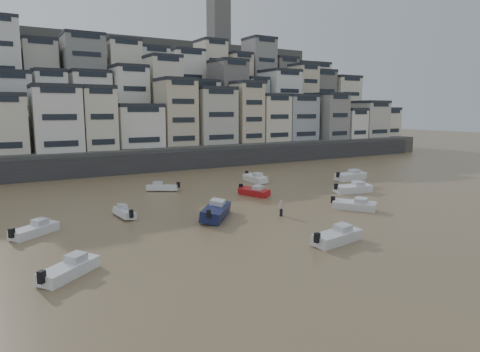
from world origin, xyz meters
TOP-DOWN VIEW (x-y plane):
  - harbor_wall at (10.00, 65.00)m, footprint 140.00×3.00m
  - hillside at (14.73, 104.84)m, footprint 141.04×66.00m
  - boat_a at (10.30, 15.83)m, footprint 5.77×2.67m
  - boat_b at (20.62, 23.84)m, footprint 4.27×5.28m
  - boat_c at (5.40, 28.64)m, footprint 6.17×6.73m
  - boat_d at (28.05, 31.28)m, footprint 6.06×3.04m
  - boat_e at (15.26, 36.56)m, footprint 2.98×5.21m
  - boat_f at (-2.71, 34.02)m, footprint 1.67×4.39m
  - boat_g at (35.64, 39.25)m, footprint 6.60×2.65m
  - boat_h at (6.15, 46.15)m, footprint 4.87×3.91m
  - boat_i at (21.34, 45.68)m, footprint 2.23×5.88m
  - boat_j at (-10.58, 19.74)m, footprint 5.00×4.50m
  - boat_k at (-11.58, 31.63)m, footprint 4.94×4.25m
  - person_pink at (11.79, 25.83)m, footprint 0.44×0.44m

SIDE VIEW (x-z plane):
  - boat_f at x=-2.71m, z-range 0.00..1.18m
  - boat_h at x=6.15m, z-range 0.00..1.30m
  - boat_k at x=-11.58m, z-range 0.00..1.35m
  - boat_e at x=15.26m, z-range 0.00..1.35m
  - boat_j at x=-10.58m, z-range 0.00..1.39m
  - boat_b at x=20.62m, z-range 0.00..1.42m
  - boat_a at x=10.30m, z-range 0.00..1.52m
  - boat_i at x=21.34m, z-range 0.00..1.58m
  - boat_d at x=28.05m, z-range 0.00..1.58m
  - person_pink at x=11.79m, z-range 0.00..1.74m
  - boat_g at x=35.64m, z-range 0.00..1.76m
  - boat_c at x=5.40m, z-range 0.00..1.88m
  - harbor_wall at x=10.00m, z-range 0.00..3.50m
  - hillside at x=14.73m, z-range -11.99..38.01m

